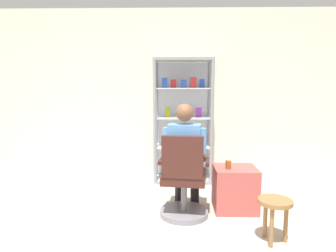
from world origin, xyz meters
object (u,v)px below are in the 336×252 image
object	(u,v)px
seated_shopkeeper	(185,153)
wooden_stool	(275,208)
office_chair	(184,184)
storage_crate	(235,189)
display_cabinet_main	(183,119)
tea_glass	(228,165)

from	to	relation	value
seated_shopkeeper	wooden_stool	world-z (taller)	seated_shopkeeper
office_chair	storage_crate	xyz separation A→B (m)	(0.62, 0.23, -0.13)
display_cabinet_main	storage_crate	size ratio (longest dim) A/B	3.66
tea_glass	storage_crate	bearing A→B (deg)	31.87
display_cabinet_main	wooden_stool	distance (m)	2.20
storage_crate	tea_glass	world-z (taller)	tea_glass
display_cabinet_main	wooden_stool	bearing A→B (deg)	-67.22
seated_shopkeeper	storage_crate	world-z (taller)	seated_shopkeeper
seated_shopkeeper	tea_glass	xyz separation A→B (m)	(0.50, 0.01, -0.14)
office_chair	seated_shopkeeper	bearing A→B (deg)	82.72
storage_crate	seated_shopkeeper	bearing A→B (deg)	-173.19
storage_crate	tea_glass	size ratio (longest dim) A/B	5.10
office_chair	storage_crate	size ratio (longest dim) A/B	1.85
office_chair	wooden_stool	bearing A→B (deg)	-31.86
display_cabinet_main	office_chair	xyz separation A→B (m)	(-0.03, -1.42, -0.57)
office_chair	tea_glass	distance (m)	0.58
seated_shopkeeper	storage_crate	bearing A→B (deg)	6.81
display_cabinet_main	seated_shopkeeper	size ratio (longest dim) A/B	1.47
tea_glass	wooden_stool	xyz separation A→B (m)	(0.32, -0.70, -0.23)
seated_shopkeeper	display_cabinet_main	bearing A→B (deg)	89.76
wooden_stool	storage_crate	bearing A→B (deg)	106.30
office_chair	wooden_stool	xyz separation A→B (m)	(0.84, -0.52, -0.06)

